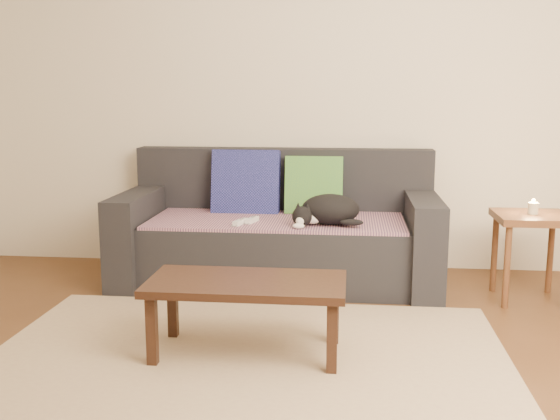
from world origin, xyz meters
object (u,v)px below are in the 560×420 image
Objects in this scene: side_table at (532,229)px; sofa at (279,235)px; cat at (328,210)px; wii_remote_a at (240,222)px; coffee_table at (247,290)px; wii_remote_b at (252,220)px.

sofa is at bearing 169.94° from side_table.
cat is at bearing -35.97° from sofa.
wii_remote_a is 1.05m from coffee_table.
side_table is at bearing 3.56° from cat.
wii_remote_b is 0.16× the size of coffee_table.
sofa is at bearing -17.66° from wii_remote_b.
cat is 1.15m from coffee_table.
cat is 1.24m from side_table.
coffee_table is (0.20, -1.02, -0.12)m from wii_remote_a.
side_table is 1.90m from coffee_table.
coffee_table is (-1.58, -1.04, -0.11)m from side_table.
wii_remote_a is 1.78m from side_table.
cat is 0.56m from wii_remote_a.
cat is 0.83× the size of side_table.
wii_remote_a is at bearing -179.27° from side_table.
cat is (0.34, -0.25, 0.22)m from sofa.
sofa is 1.32m from coffee_table.
cat is 0.49m from wii_remote_b.
wii_remote_a is at bearing -169.18° from cat.
sofa reaches higher than wii_remote_a.
cat reaches higher than wii_remote_b.
wii_remote_a is 0.28× the size of side_table.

